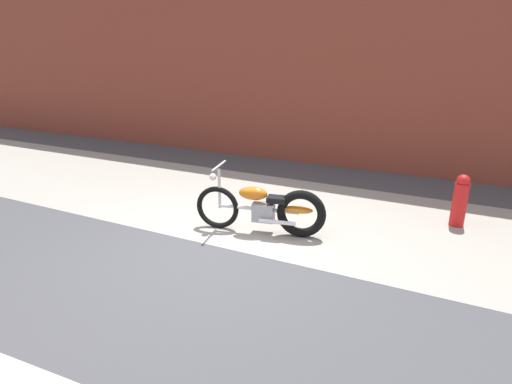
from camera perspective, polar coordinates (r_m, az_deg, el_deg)
ground_plane at (r=5.89m, az=-4.94°, el=-7.66°), size 80.00×80.00×0.00m
sidewalk_slab at (r=7.31m, az=2.08°, el=-2.13°), size 36.00×3.50×0.01m
brick_building_wall at (r=10.07m, az=10.74°, el=18.66°), size 36.00×0.50×5.27m
motorcycle_orange at (r=6.15m, az=1.74°, el=-2.34°), size 1.99×0.68×1.03m
fire_hydrant at (r=7.16m, az=26.42°, el=-1.03°), size 0.22×0.22×0.84m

